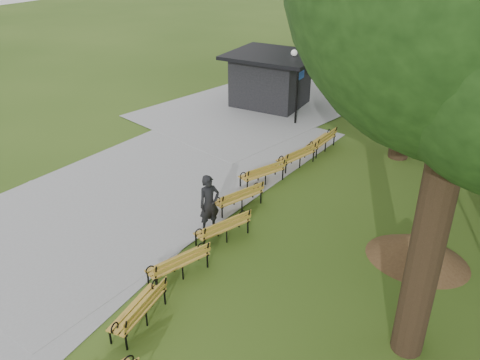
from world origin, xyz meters
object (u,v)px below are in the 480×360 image
Objects in this scene: bench_3 at (222,227)px; dirt_mound at (419,247)px; person at (209,204)px; bench_5 at (262,173)px; bench_4 at (238,197)px; bench_1 at (138,309)px; bench_7 at (321,141)px; bench_2 at (178,262)px; kiosk at (270,79)px; lamp_post at (293,67)px; bench_6 at (296,156)px.

dirt_mound is at bearing 131.04° from bench_3.
person is 3.62m from bench_5.
bench_4 is 1.99m from bench_5.
bench_3 is 1.91m from bench_4.
bench_4 is at bearing 24.53° from person.
bench_5 is (-0.28, 1.97, 0.00)m from bench_4.
bench_1 is at bearing -142.52° from person.
bench_3 is at bearing 38.10° from bench_4.
person is at bearing -90.00° from bench_3.
bench_7 is (-0.46, 7.73, 0.00)m from bench_3.
person is 1.00× the size of bench_5.
bench_2 is (0.65, -2.28, -0.51)m from person.
dirt_mound reaches higher than bench_3.
kiosk reaches higher than person.
bench_1 is 5.91m from bench_4.
bench_5 is (-0.96, 5.85, 0.00)m from bench_2.
bench_1 is 1.00× the size of bench_5.
lamp_post is 10.37m from bench_4.
lamp_post is at bearing -143.12° from bench_4.
bench_7 is at bearing -159.21° from bench_3.
bench_4 is (-0.68, 3.88, 0.00)m from bench_2.
dirt_mound is at bearing 146.33° from bench_2.
lamp_post is (-3.31, 11.28, 1.30)m from person.
bench_6 is at bearing -59.72° from lamp_post.
bench_1 is at bearing -74.27° from lamp_post.
bench_5 is (4.39, -7.85, -0.96)m from kiosk.
bench_3 is at bearing -70.33° from kiosk.
bench_1 is at bearing -127.29° from dirt_mound.
lamp_post is 14.24m from bench_2.
person reaches higher than dirt_mound.
kiosk is (-4.70, 11.42, 0.45)m from person.
person is at bearing 12.96° from bench_6.
bench_3 is (-0.43, 4.01, 0.00)m from bench_1.
bench_2 is at bearing 18.19° from bench_3.
person is at bearing -72.57° from kiosk.
lamp_post reaches higher than bench_6.
lamp_post reaches higher than dirt_mound.
lamp_post is 1.65× the size of bench_5.
person is at bearing 19.29° from bench_4.
kiosk is 2.35× the size of bench_3.
bench_2 is at bearing 28.11° from bench_4.
bench_5 is at bearing -5.73° from bench_7.
kiosk is 16.68m from bench_1.
person reaches higher than bench_5.
bench_5 is 1.00× the size of bench_6.
bench_6 and bench_7 have the same top height.
kiosk is 9.04m from bench_5.
bench_6 is (4.72, -5.83, -0.96)m from kiosk.
bench_4 is at bearing -69.50° from kiosk.
bench_1 is at bearing 30.48° from bench_5.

